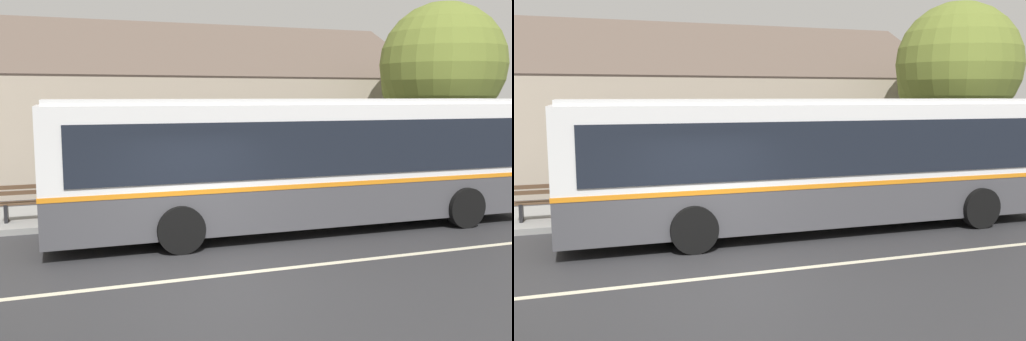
{
  "view_description": "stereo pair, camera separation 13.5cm",
  "coord_description": "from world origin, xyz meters",
  "views": [
    {
      "loc": [
        -2.68,
        -9.6,
        3.23
      ],
      "look_at": [
        1.99,
        3.23,
        1.44
      ],
      "focal_mm": 40.0,
      "sensor_mm": 36.0,
      "label": 1
    },
    {
      "loc": [
        -2.55,
        -9.65,
        3.23
      ],
      "look_at": [
        1.99,
        3.23,
        1.44
      ],
      "focal_mm": 40.0,
      "sensor_mm": 36.0,
      "label": 2
    }
  ],
  "objects": [
    {
      "name": "sidewalk_far",
      "position": [
        0.0,
        6.0,
        0.07
      ],
      "size": [
        60.0,
        3.0,
        0.15
      ],
      "primitive_type": "cube",
      "color": "gray",
      "rests_on": "ground"
    },
    {
      "name": "bus_stop_sign",
      "position": [
        9.76,
        4.99,
        1.64
      ],
      "size": [
        0.36,
        0.07,
        2.4
      ],
      "color": "gray",
      "rests_on": "sidewalk_far"
    },
    {
      "name": "street_tree_primary",
      "position": [
        9.82,
        6.72,
        4.12
      ],
      "size": [
        4.17,
        4.17,
        6.37
      ],
      "color": "#4C3828",
      "rests_on": "ground"
    },
    {
      "name": "bench_by_building",
      "position": [
        -3.1,
        5.39,
        0.57
      ],
      "size": [
        1.66,
        0.51,
        0.94
      ],
      "color": "brown",
      "rests_on": "sidewalk_far"
    },
    {
      "name": "bench_down_street",
      "position": [
        1.12,
        5.47,
        0.57
      ],
      "size": [
        1.78,
        0.51,
        0.94
      ],
      "color": "brown",
      "rests_on": "sidewalk_far"
    },
    {
      "name": "community_building",
      "position": [
        -2.31,
        14.12,
        2.06
      ],
      "size": [
        27.91,
        9.58,
        7.25
      ],
      "color": "tan",
      "rests_on": "ground"
    },
    {
      "name": "ground_plane",
      "position": [
        0.0,
        0.0,
        0.0
      ],
      "size": [
        300.0,
        300.0,
        0.0
      ],
      "primitive_type": "plane",
      "color": "#2D2D30"
    },
    {
      "name": "lane_divider_stripe",
      "position": [
        0.0,
        0.0,
        0.0
      ],
      "size": [
        60.0,
        0.16,
        0.01
      ],
      "primitive_type": "cube",
      "color": "beige",
      "rests_on": "ground"
    },
    {
      "name": "transit_bus",
      "position": [
        3.16,
        2.9,
        1.7
      ],
      "size": [
        12.28,
        2.87,
        3.16
      ],
      "color": "#47474C",
      "rests_on": "ground"
    }
  ]
}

